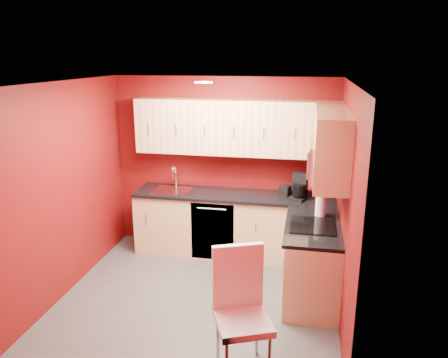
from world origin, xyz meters
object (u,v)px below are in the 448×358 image
(dining_chair, at_px, (243,315))
(microwave, at_px, (327,162))
(paper_towel, at_px, (321,205))
(napkin_holder, at_px, (285,191))
(sink, at_px, (172,188))
(coffee_maker, at_px, (298,187))

(dining_chair, bearing_deg, microwave, 40.93)
(dining_chair, bearing_deg, paper_towel, 46.17)
(microwave, distance_m, napkin_holder, 1.35)
(napkin_holder, height_order, paper_towel, paper_towel)
(sink, bearing_deg, coffee_maker, -2.27)
(coffee_maker, bearing_deg, dining_chair, -78.80)
(sink, height_order, napkin_holder, sink)
(sink, distance_m, napkin_holder, 1.61)
(sink, xyz_separation_m, coffee_maker, (1.78, -0.07, 0.14))
(coffee_maker, xyz_separation_m, dining_chair, (-0.38, -2.33, -0.50))
(microwave, xyz_separation_m, coffee_maker, (-0.31, 0.93, -0.58))
(microwave, bearing_deg, napkin_holder, 114.71)
(sink, xyz_separation_m, paper_towel, (2.07, -0.68, 0.11))
(microwave, bearing_deg, paper_towel, 94.79)
(sink, relative_size, napkin_holder, 3.62)
(napkin_holder, bearing_deg, paper_towel, -57.92)
(microwave, height_order, coffee_maker, microwave)
(coffee_maker, bearing_deg, sink, -161.76)
(microwave, xyz_separation_m, dining_chair, (-0.69, -1.40, -1.08))
(sink, height_order, coffee_maker, coffee_maker)
(microwave, bearing_deg, sink, 154.40)
(sink, distance_m, dining_chair, 2.81)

